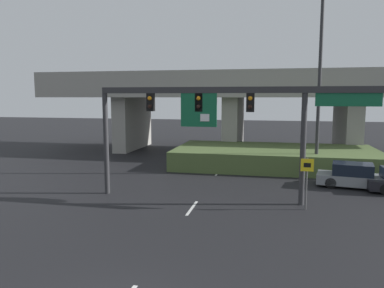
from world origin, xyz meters
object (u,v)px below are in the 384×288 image
parked_sedan_near_right (354,176)px  speed_limit_sign (307,176)px  signal_gantry (221,110)px  highway_light_pole_near (320,60)px

parked_sedan_near_right → speed_limit_sign: bearing=-111.1°
signal_gantry → highway_light_pole_near: highway_light_pole_near is taller
speed_limit_sign → highway_light_pole_near: (1.42, 8.97, 6.22)m
signal_gantry → parked_sedan_near_right: bearing=31.1°
speed_limit_sign → signal_gantry: bearing=168.6°
highway_light_pole_near → parked_sedan_near_right: 8.26m
signal_gantry → highway_light_pole_near: 10.39m
signal_gantry → parked_sedan_near_right: 9.69m
signal_gantry → speed_limit_sign: bearing=-11.4°
signal_gantry → highway_light_pole_near: bearing=54.9°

